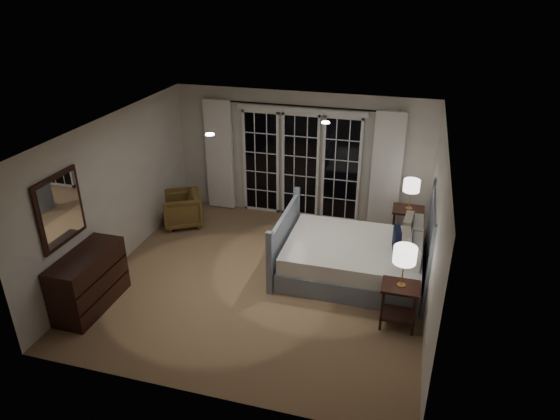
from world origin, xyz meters
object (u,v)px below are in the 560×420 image
(nightstand_right, at_px, (407,221))
(bed, at_px, (357,257))
(nightstand_left, at_px, (399,299))
(lamp_left, at_px, (405,255))
(lamp_right, at_px, (412,186))
(armchair, at_px, (182,209))
(dresser, at_px, (89,281))

(nightstand_right, bearing_deg, bed, -119.40)
(nightstand_left, height_order, lamp_left, lamp_left)
(lamp_left, bearing_deg, lamp_right, 90.23)
(nightstand_right, relative_size, armchair, 0.97)
(nightstand_left, relative_size, dresser, 0.54)
(lamp_left, distance_m, lamp_right, 2.39)
(lamp_right, relative_size, dresser, 0.44)
(armchair, height_order, dresser, dresser)
(armchair, bearing_deg, dresser, -32.58)
(bed, relative_size, nightstand_left, 3.56)
(bed, bearing_deg, lamp_right, 60.60)
(bed, xyz_separation_m, dresser, (-3.64, -1.87, 0.10))
(lamp_right, bearing_deg, dresser, -144.25)
(armchair, xyz_separation_m, dresser, (-0.13, -2.77, 0.11))
(nightstand_left, height_order, dresser, dresser)
(bed, distance_m, nightstand_left, 1.34)
(nightstand_left, xyz_separation_m, lamp_right, (-0.01, 2.39, 0.71))
(lamp_right, height_order, armchair, lamp_right)
(lamp_left, bearing_deg, armchair, 154.53)
(bed, relative_size, lamp_right, 4.28)
(dresser, bearing_deg, bed, 27.17)
(bed, height_order, lamp_left, bed)
(bed, bearing_deg, nightstand_right, 60.60)
(bed, relative_size, lamp_left, 3.96)
(bed, height_order, lamp_right, bed)
(armchair, bearing_deg, lamp_left, 34.64)
(nightstand_left, bearing_deg, lamp_left, -90.00)
(bed, height_order, nightstand_right, bed)
(nightstand_left, relative_size, armchair, 0.91)
(lamp_left, xyz_separation_m, lamp_right, (-0.01, 2.39, 0.01))
(nightstand_left, distance_m, armchair, 4.69)
(dresser, bearing_deg, lamp_left, 9.73)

